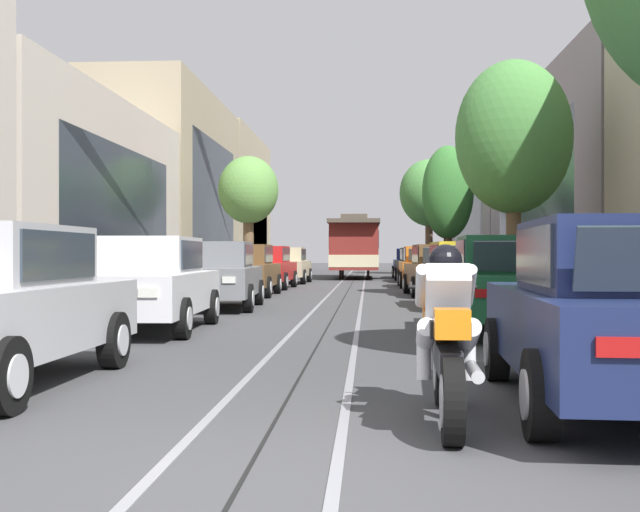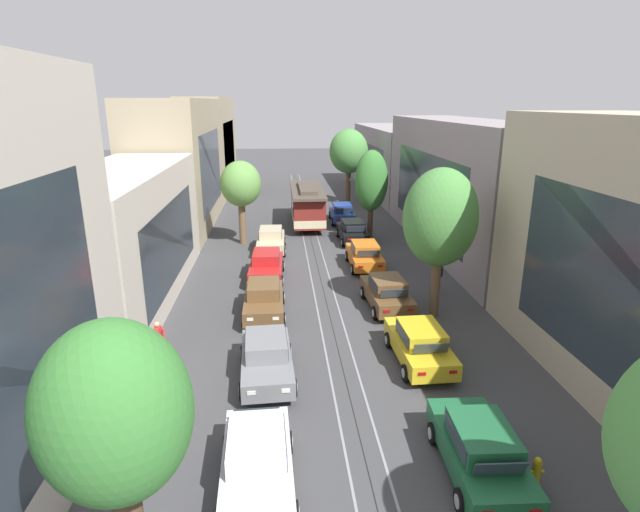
# 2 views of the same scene
# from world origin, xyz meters

# --- Properties ---
(ground_plane) EXTENTS (165.98, 165.98, 0.00)m
(ground_plane) POSITION_xyz_m (0.00, 26.56, 0.00)
(ground_plane) COLOR #424244
(trolley_track_rails) EXTENTS (1.14, 74.39, 0.01)m
(trolley_track_rails) POSITION_xyz_m (0.00, 31.20, 0.00)
(trolley_track_rails) COLOR gray
(trolley_track_rails) RESTS_ON ground
(building_facade_left) EXTENTS (5.48, 66.09, 10.84)m
(building_facade_left) POSITION_xyz_m (-10.20, 30.22, 4.88)
(building_facade_left) COLOR beige
(building_facade_left) RESTS_ON ground
(building_facade_right) EXTENTS (5.23, 66.09, 9.40)m
(building_facade_right) POSITION_xyz_m (10.19, 28.63, 4.26)
(building_facade_right) COLOR #BCAD93
(building_facade_right) RESTS_ON ground
(parked_car_white_second_left) EXTENTS (2.09, 4.40, 1.58)m
(parked_car_white_second_left) POSITION_xyz_m (-3.00, 9.01, 0.80)
(parked_car_white_second_left) COLOR silver
(parked_car_white_second_left) RESTS_ON ground
(parked_car_grey_mid_left) EXTENTS (2.14, 4.42, 1.58)m
(parked_car_grey_mid_left) POSITION_xyz_m (-2.87, 14.55, 0.80)
(parked_car_grey_mid_left) COLOR slate
(parked_car_grey_mid_left) RESTS_ON ground
(parked_car_brown_fourth_left) EXTENTS (2.01, 4.36, 1.58)m
(parked_car_brown_fourth_left) POSITION_xyz_m (-3.11, 20.31, 0.80)
(parked_car_brown_fourth_left) COLOR brown
(parked_car_brown_fourth_left) RESTS_ON ground
(parked_car_red_fifth_left) EXTENTS (2.10, 4.40, 1.58)m
(parked_car_red_fifth_left) POSITION_xyz_m (-3.10, 25.45, 0.80)
(parked_car_red_fifth_left) COLOR red
(parked_car_red_fifth_left) RESTS_ON ground
(parked_car_beige_sixth_left) EXTENTS (2.06, 4.39, 1.58)m
(parked_car_beige_sixth_left) POSITION_xyz_m (-2.90, 31.00, 0.80)
(parked_car_beige_sixth_left) COLOR #C1B28E
(parked_car_beige_sixth_left) RESTS_ON ground
(parked_car_green_second_right) EXTENTS (2.12, 4.41, 1.58)m
(parked_car_green_second_right) POSITION_xyz_m (2.97, 9.00, 0.80)
(parked_car_green_second_right) COLOR #1E6038
(parked_car_green_second_right) RESTS_ON ground
(parked_car_yellow_mid_right) EXTENTS (2.08, 4.39, 1.58)m
(parked_car_yellow_mid_right) POSITION_xyz_m (3.03, 15.19, 0.80)
(parked_car_yellow_mid_right) COLOR gold
(parked_car_yellow_mid_right) RESTS_ON ground
(parked_car_brown_fourth_right) EXTENTS (2.13, 4.42, 1.58)m
(parked_car_brown_fourth_right) POSITION_xyz_m (2.90, 20.65, 0.80)
(parked_car_brown_fourth_right) COLOR brown
(parked_car_brown_fourth_right) RESTS_ON ground
(parked_car_orange_fifth_right) EXTENTS (2.02, 4.37, 1.58)m
(parked_car_orange_fifth_right) POSITION_xyz_m (2.87, 27.02, 0.80)
(parked_car_orange_fifth_right) COLOR orange
(parked_car_orange_fifth_right) RESTS_ON ground
(parked_car_black_sixth_right) EXTENTS (2.07, 4.39, 1.58)m
(parked_car_black_sixth_right) POSITION_xyz_m (2.98, 32.96, 0.80)
(parked_car_black_sixth_right) COLOR black
(parked_car_black_sixth_right) RESTS_ON ground
(parked_car_blue_far_right) EXTENTS (2.04, 4.38, 1.58)m
(parked_car_blue_far_right) POSITION_xyz_m (2.99, 39.22, 0.80)
(parked_car_blue_far_right) COLOR #233D93
(parked_car_blue_far_right) RESTS_ON ground
(street_tree_kerb_left_near) EXTENTS (2.46, 2.31, 6.65)m
(street_tree_kerb_left_near) POSITION_xyz_m (-4.93, 5.06, 4.95)
(street_tree_kerb_left_near) COLOR #4C3826
(street_tree_kerb_left_near) RESTS_ON ground
(street_tree_kerb_left_second) EXTENTS (2.83, 3.03, 5.90)m
(street_tree_kerb_left_second) POSITION_xyz_m (-4.92, 33.16, 4.23)
(street_tree_kerb_left_second) COLOR brown
(street_tree_kerb_left_second) RESTS_ON ground
(street_tree_kerb_right_second) EXTENTS (3.42, 3.08, 7.02)m
(street_tree_kerb_right_second) POSITION_xyz_m (4.99, 19.67, 4.71)
(street_tree_kerb_right_second) COLOR brown
(street_tree_kerb_right_second) RESTS_ON ground
(street_tree_kerb_right_mid) EXTENTS (2.45, 2.02, 6.46)m
(street_tree_kerb_right_mid) POSITION_xyz_m (4.50, 34.22, 4.17)
(street_tree_kerb_right_mid) COLOR #4C3826
(street_tree_kerb_right_mid) RESTS_ON ground
(street_tree_kerb_right_fourth) EXTENTS (3.74, 3.58, 7.30)m
(street_tree_kerb_right_fourth) POSITION_xyz_m (4.55, 46.90, 5.13)
(street_tree_kerb_right_fourth) COLOR brown
(street_tree_kerb_right_fourth) RESTS_ON ground
(cable_car_trolley) EXTENTS (2.60, 9.14, 3.28)m
(cable_car_trolley) POSITION_xyz_m (-0.00, 38.25, 1.66)
(cable_car_trolley) COLOR maroon
(cable_car_trolley) RESTS_ON ground
(pedestrian_on_left_pavement) EXTENTS (0.55, 0.28, 1.72)m
(pedestrian_on_left_pavement) POSITION_xyz_m (6.05, 22.60, 0.97)
(pedestrian_on_left_pavement) COLOR black
(pedestrian_on_left_pavement) RESTS_ON ground
(pedestrian_on_right_pavement) EXTENTS (0.55, 0.39, 1.57)m
(pedestrian_on_right_pavement) POSITION_xyz_m (-7.15, 16.37, 0.88)
(pedestrian_on_right_pavement) COLOR #4C4233
(pedestrian_on_right_pavement) RESTS_ON ground
(fire_hydrant) EXTENTS (0.40, 0.22, 0.84)m
(fire_hydrant) POSITION_xyz_m (4.36, 8.50, 0.42)
(fire_hydrant) COLOR gold
(fire_hydrant) RESTS_ON ground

